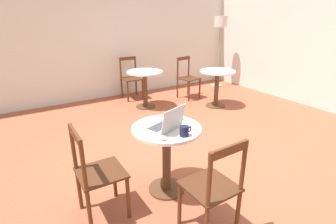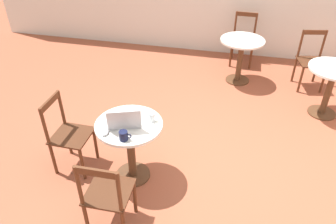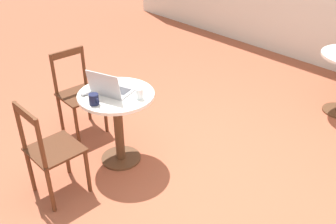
% 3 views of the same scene
% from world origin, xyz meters
% --- Properties ---
extents(ground_plane, '(16.00, 16.00, 0.00)m').
position_xyz_m(ground_plane, '(0.00, 0.00, 0.00)').
color(ground_plane, '#9E5138').
extents(wall_back, '(9.40, 0.06, 2.70)m').
position_xyz_m(wall_back, '(0.00, 3.23, 1.35)').
color(wall_back, silver).
rests_on(wall_back, ground_plane).
extents(cafe_table_near, '(0.69, 0.69, 0.73)m').
position_xyz_m(cafe_table_near, '(-0.68, -0.36, 0.54)').
color(cafe_table_near, '#51331E').
rests_on(cafe_table_near, ground_plane).
extents(cafe_table_mid, '(0.69, 0.69, 0.73)m').
position_xyz_m(cafe_table_mid, '(1.58, 1.43, 0.54)').
color(cafe_table_mid, '#51331E').
rests_on(cafe_table_mid, ground_plane).
extents(cafe_table_far, '(0.69, 0.69, 0.73)m').
position_xyz_m(cafe_table_far, '(0.34, 2.13, 0.54)').
color(cafe_table_far, '#51331E').
rests_on(cafe_table_far, ground_plane).
extents(chair_near_left, '(0.40, 0.40, 0.89)m').
position_xyz_m(chair_near_left, '(-1.41, -0.35, 0.45)').
color(chair_near_left, '#562D19').
rests_on(chair_near_left, ground_plane).
extents(chair_near_front, '(0.41, 0.41, 0.89)m').
position_xyz_m(chair_near_front, '(-0.66, -1.05, 0.45)').
color(chair_near_front, '#562D19').
rests_on(chair_near_front, ground_plane).
extents(chair_mid_back, '(0.47, 0.47, 0.89)m').
position_xyz_m(chair_mid_back, '(1.43, 2.21, 0.45)').
color(chair_mid_back, '#562D19').
rests_on(chair_mid_back, ground_plane).
extents(chair_far_back, '(0.41, 0.41, 0.89)m').
position_xyz_m(chair_far_back, '(0.35, 2.83, 0.45)').
color(chair_far_back, '#562D19').
rests_on(chair_far_back, ground_plane).
extents(floor_lamp, '(0.31, 0.31, 1.72)m').
position_xyz_m(floor_lamp, '(2.68, 2.64, 1.46)').
color(floor_lamp, '#9E937F').
rests_on(floor_lamp, ground_plane).
extents(laptop, '(0.40, 0.37, 0.24)m').
position_xyz_m(laptop, '(-0.71, -0.39, 0.78)').
color(laptop, '#B7B7BC').
rests_on(laptop, cafe_table_near).
extents(mouse, '(0.06, 0.10, 0.03)m').
position_xyz_m(mouse, '(-0.85, -0.57, 0.74)').
color(mouse, '#B7B7BC').
rests_on(mouse, cafe_table_near).
extents(mug, '(0.12, 0.08, 0.10)m').
position_xyz_m(mug, '(-0.64, -0.61, 0.78)').
color(mug, '#141938').
rests_on(mug, cafe_table_near).
extents(drinking_glass, '(0.06, 0.06, 0.09)m').
position_xyz_m(drinking_glass, '(-0.46, -0.26, 0.78)').
color(drinking_glass, silver).
rests_on(drinking_glass, cafe_table_near).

